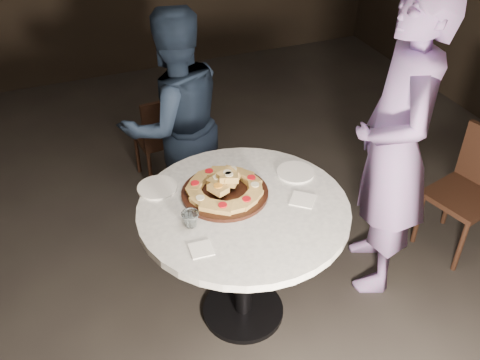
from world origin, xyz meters
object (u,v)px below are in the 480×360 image
object	(u,v)px
water_glass	(191,219)
diner_navy	(175,123)
serving_board	(225,193)
table	(243,228)
chair_far	(163,134)
chair_right	(473,184)
focaccia_pile	(225,187)
diner_teal	(394,148)

from	to	relation	value
water_glass	diner_navy	size ratio (longest dim) A/B	0.06
serving_board	diner_navy	bearing A→B (deg)	91.21
table	chair_far	distance (m)	1.47
chair_far	chair_right	world-z (taller)	chair_right
water_glass	chair_far	xyz separation A→B (m)	(0.23, 1.49, -0.42)
table	chair_far	xyz separation A→B (m)	(-0.07, 1.45, -0.22)
serving_board	chair_right	bearing A→B (deg)	-2.82
table	chair_far	bearing A→B (deg)	92.65
serving_board	chair_far	size ratio (longest dim) A/B	0.59
serving_board	chair_right	distance (m)	1.71
focaccia_pile	chair_right	xyz separation A→B (m)	(1.67, -0.09, -0.39)
serving_board	table	bearing A→B (deg)	-65.45
focaccia_pile	chair_far	size ratio (longest dim) A/B	0.53
serving_board	diner_navy	distance (m)	0.89
water_glass	table	bearing A→B (deg)	8.96
chair_right	diner_navy	world-z (taller)	diner_navy
serving_board	chair_far	xyz separation A→B (m)	(-0.01, 1.32, -0.39)
diner_navy	chair_far	bearing A→B (deg)	-99.70
chair_far	chair_right	bearing A→B (deg)	134.48
diner_teal	focaccia_pile	bearing A→B (deg)	-73.10
chair_right	diner_teal	xyz separation A→B (m)	(-0.71, -0.02, 0.46)
focaccia_pile	diner_teal	bearing A→B (deg)	-6.40
serving_board	diner_teal	distance (m)	0.97
focaccia_pile	chair_right	size ratio (longest dim) A/B	0.49
focaccia_pile	water_glass	world-z (taller)	focaccia_pile
chair_right	diner_navy	bearing A→B (deg)	-133.95
diner_navy	diner_teal	xyz separation A→B (m)	(0.98, -0.99, 0.17)
water_glass	diner_navy	xyz separation A→B (m)	(0.22, 1.06, -0.09)
serving_board	diner_teal	world-z (taller)	diner_teal
water_glass	diner_teal	distance (m)	1.21
serving_board	water_glass	world-z (taller)	water_glass
focaccia_pile	chair_far	world-z (taller)	focaccia_pile
chair_right	diner_teal	size ratio (longest dim) A/B	0.44
table	water_glass	distance (m)	0.36
table	diner_teal	size ratio (longest dim) A/B	0.77
table	serving_board	distance (m)	0.21
diner_navy	chair_right	bearing A→B (deg)	141.56
serving_board	focaccia_pile	distance (m)	0.04
water_glass	diner_teal	size ratio (longest dim) A/B	0.05
serving_board	diner_teal	xyz separation A→B (m)	(0.96, -0.10, 0.11)
chair_right	table	bearing A→B (deg)	-102.74
water_glass	diner_navy	bearing A→B (deg)	78.15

